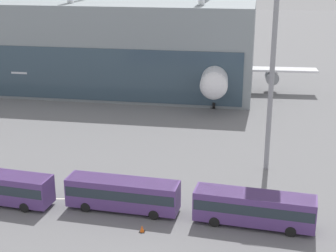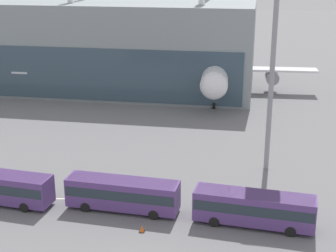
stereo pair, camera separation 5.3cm
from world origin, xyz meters
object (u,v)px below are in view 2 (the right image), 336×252
at_px(shuttle_bus_1, 123,193).
at_px(floodlight_mast, 275,21).
at_px(traffic_cone_0, 142,229).
at_px(airliner_at_gate_far, 217,65).
at_px(shuttle_bus_2, 254,207).

relative_size(shuttle_bus_1, floodlight_mast, 0.48).
height_order(shuttle_bus_1, traffic_cone_0, shuttle_bus_1).
xyz_separation_m(airliner_at_gate_far, shuttle_bus_1, (-5.11, -49.17, -3.12)).
xyz_separation_m(shuttle_bus_1, floodlight_mast, (14.17, 13.22, 15.49)).
distance_m(shuttle_bus_1, traffic_cone_0, 5.06).
relative_size(shuttle_bus_2, traffic_cone_0, 16.89).
bearing_deg(floodlight_mast, shuttle_bus_1, -136.97).
bearing_deg(airliner_at_gate_far, traffic_cone_0, -5.79).
xyz_separation_m(airliner_at_gate_far, traffic_cone_0, (-2.30, -53.08, -4.69)).
relative_size(airliner_at_gate_far, shuttle_bus_2, 3.23).
bearing_deg(shuttle_bus_2, floodlight_mast, 89.69).
bearing_deg(airliner_at_gate_far, shuttle_bus_2, 5.51).
xyz_separation_m(shuttle_bus_2, traffic_cone_0, (-10.06, -3.04, -1.58)).
bearing_deg(traffic_cone_0, shuttle_bus_2, 16.80).
relative_size(shuttle_bus_1, shuttle_bus_2, 1.00).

